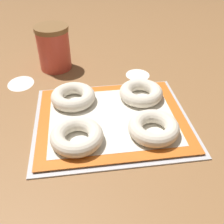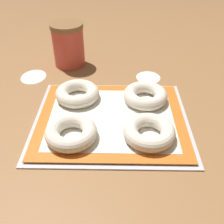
% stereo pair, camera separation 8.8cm
% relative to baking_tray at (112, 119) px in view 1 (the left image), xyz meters
% --- Properties ---
extents(ground_plane, '(2.80, 2.80, 0.00)m').
position_rel_baking_tray_xyz_m(ground_plane, '(0.01, 0.01, -0.00)').
color(ground_plane, olive).
extents(baking_tray, '(0.43, 0.36, 0.01)m').
position_rel_baking_tray_xyz_m(baking_tray, '(0.00, 0.00, 0.00)').
color(baking_tray, silver).
rests_on(baking_tray, ground_plane).
extents(baking_mat, '(0.40, 0.33, 0.00)m').
position_rel_baking_tray_xyz_m(baking_mat, '(-0.00, -0.00, 0.01)').
color(baking_mat, orange).
rests_on(baking_mat, baking_tray).
extents(bagel_front_left, '(0.13, 0.13, 0.04)m').
position_rel_baking_tray_xyz_m(bagel_front_left, '(-0.10, -0.08, 0.03)').
color(bagel_front_left, silver).
rests_on(bagel_front_left, baking_mat).
extents(bagel_front_right, '(0.13, 0.13, 0.04)m').
position_rel_baking_tray_xyz_m(bagel_front_right, '(0.10, -0.08, 0.03)').
color(bagel_front_right, silver).
rests_on(bagel_front_right, baking_mat).
extents(bagel_back_left, '(0.13, 0.13, 0.04)m').
position_rel_baking_tray_xyz_m(bagel_back_left, '(-0.10, 0.09, 0.03)').
color(bagel_back_left, silver).
rests_on(bagel_back_left, baking_mat).
extents(bagel_back_right, '(0.13, 0.13, 0.04)m').
position_rel_baking_tray_xyz_m(bagel_back_right, '(0.10, 0.08, 0.03)').
color(bagel_back_right, silver).
rests_on(bagel_back_right, baking_mat).
extents(flour_canister, '(0.12, 0.12, 0.16)m').
position_rel_baking_tray_xyz_m(flour_canister, '(-0.16, 0.34, 0.08)').
color(flour_canister, '#DB4C3D').
rests_on(flour_canister, ground_plane).
extents(flour_patch_near, '(0.09, 0.09, 0.00)m').
position_rel_baking_tray_xyz_m(flour_patch_near, '(0.13, 0.24, -0.00)').
color(flour_patch_near, white).
rests_on(flour_patch_near, ground_plane).
extents(flour_patch_far, '(0.09, 0.10, 0.00)m').
position_rel_baking_tray_xyz_m(flour_patch_far, '(-0.28, 0.24, -0.00)').
color(flour_patch_far, white).
rests_on(flour_patch_far, ground_plane).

